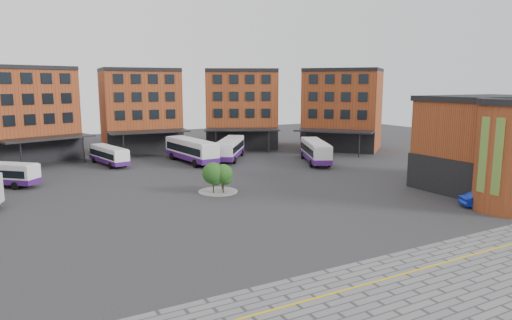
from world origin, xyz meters
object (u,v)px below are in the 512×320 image
bus_f (315,151)px  tree_island (219,176)px  bus_d (191,150)px  blue_car (483,200)px  bus_c (109,155)px  bus_e (230,148)px

bus_f → tree_island: bearing=-127.4°
bus_f → bus_d: bearing=176.1°
bus_f → blue_car: 28.59m
tree_island → bus_f: bearing=27.5°
bus_c → bus_d: 12.12m
tree_island → blue_car: (20.38, -17.66, -1.26)m
bus_e → tree_island: bearing=-83.2°
blue_car → tree_island: bearing=73.8°
bus_e → blue_car: size_ratio=2.52×
bus_f → blue_car: size_ratio=2.69×
bus_e → bus_f: bus_f is taller
tree_island → bus_d: bus_d is taller
bus_c → bus_d: bus_d is taller
bus_c → bus_f: (28.01, -13.07, 0.31)m
bus_d → bus_e: size_ratio=1.16×
tree_island → bus_c: (-7.02, 23.98, -0.49)m
bus_c → bus_e: (17.98, -4.11, 0.29)m
bus_d → bus_f: (16.54, -9.19, -0.13)m
bus_c → blue_car: bus_c is taller
tree_island → bus_e: size_ratio=0.40×
bus_e → blue_car: (9.42, -37.54, -1.06)m
tree_island → bus_d: bearing=77.5°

